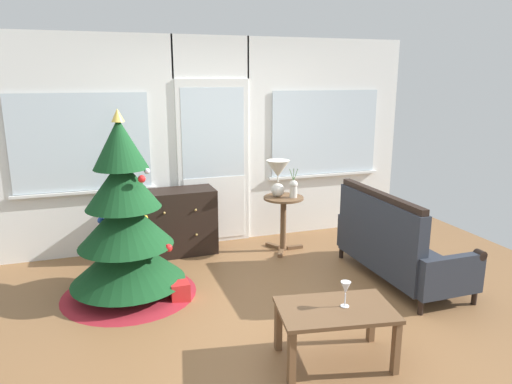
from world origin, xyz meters
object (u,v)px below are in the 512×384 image
Objects in this scene: christmas_tree at (126,232)px; flower_vase at (293,188)px; dresser_cabinet at (177,222)px; table_lamp at (278,173)px; settee_sofa at (393,246)px; wine_glass at (346,289)px; side_table at (283,213)px; coffee_table at (335,316)px; gift_box at (180,291)px.

christmas_tree is 2.06m from flower_vase.
dresser_cabinet is at bearing 163.71° from flower_vase.
table_lamp is (1.17, -0.29, 0.57)m from dresser_cabinet.
dresser_cabinet is 1.33m from table_lamp.
flower_vase is (-0.65, 1.11, 0.42)m from settee_sofa.
settee_sofa is 3.56× the size of table_lamp.
christmas_tree is 1.15× the size of settee_sofa.
settee_sofa is 1.35m from flower_vase.
wine_glass is at bearing -136.93° from settee_sofa.
flower_vase reaches higher than side_table.
dresser_cabinet is at bearing 107.02° from wine_glass.
dresser_cabinet is 2.70m from coffee_table.
settee_sofa is 4.48× the size of flower_vase.
flower_vase is 0.38× the size of coffee_table.
settee_sofa is 1.64m from wine_glass.
side_table is (1.23, -0.33, 0.09)m from dresser_cabinet.
settee_sofa is at bearing 43.07° from wine_glass.
christmas_tree reaches higher than table_lamp.
settee_sofa is at bearing -37.04° from dresser_cabinet.
gift_box is at bearing -150.61° from flower_vase.
side_table is 0.48m from table_lamp.
christmas_tree reaches higher than side_table.
dresser_cabinet is at bearing 105.54° from coffee_table.
dresser_cabinet is at bearing 142.96° from settee_sofa.
gift_box is at bearing -98.89° from dresser_cabinet.
side_table is at bearing -33.69° from table_lamp.
side_table is at bearing 79.25° from wine_glass.
table_lamp reaches higher than dresser_cabinet.
settee_sofa is at bearing -56.04° from table_lamp.
coffee_table is at bearing -102.51° from side_table.
dresser_cabinet is 1.44m from flower_vase.
coffee_table is 1.66m from gift_box.
coffee_table is at bearing -138.63° from settee_sofa.
gift_box is (0.45, -0.30, -0.55)m from christmas_tree.
side_table is 1.54× the size of table_lamp.
dresser_cabinet is (0.64, 0.95, -0.24)m from christmas_tree.
table_lamp is 1.88m from gift_box.
flower_vase reaches higher than gift_box.
table_lamp is 1.26× the size of flower_vase.
side_table is 2.32m from wine_glass.
flower_vase is 1.97× the size of gift_box.
settee_sofa is 2.21m from gift_box.
table_lamp is at bearing 146.31° from side_table.
settee_sofa reaches higher than side_table.
christmas_tree is 1.95m from table_lamp.
settee_sofa is 1.71× the size of coffee_table.
coffee_table is 4.69× the size of wine_glass.
flower_vase is (1.33, -0.39, 0.40)m from dresser_cabinet.
table_lamp is (-0.81, 1.21, 0.58)m from settee_sofa.
settee_sofa reaches higher than gift_box.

